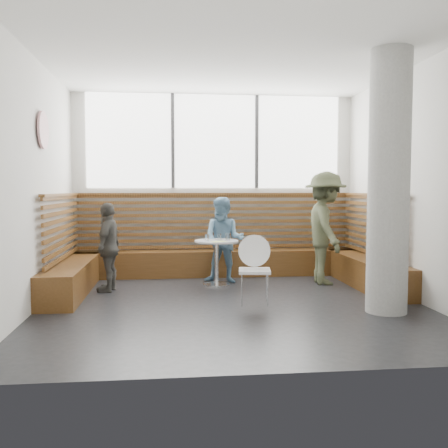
{
  "coord_description": "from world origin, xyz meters",
  "views": [
    {
      "loc": [
        -0.81,
        -6.45,
        1.52
      ],
      "look_at": [
        0.0,
        1.0,
        1.0
      ],
      "focal_mm": 40.0,
      "sensor_mm": 36.0,
      "label": 1
    }
  ],
  "objects": [
    {
      "name": "concrete_column",
      "position": [
        1.85,
        -0.6,
        1.6
      ],
      "size": [
        0.5,
        0.5,
        3.2
      ],
      "primitive_type": "cylinder",
      "color": "gray",
      "rests_on": "ground"
    },
    {
      "name": "glass_mid",
      "position": [
        -0.04,
        1.36,
        0.77
      ],
      "size": [
        0.07,
        0.07,
        0.11
      ],
      "primitive_type": "cylinder",
      "color": "white",
      "rests_on": "cafe_table"
    },
    {
      "name": "glass_right",
      "position": [
        0.1,
        1.36,
        0.77
      ],
      "size": [
        0.07,
        0.07,
        0.11
      ],
      "primitive_type": "cylinder",
      "color": "white",
      "rests_on": "cafe_table"
    },
    {
      "name": "cafe_table",
      "position": [
        -0.08,
        1.37,
        0.51
      ],
      "size": [
        0.7,
        0.7,
        0.72
      ],
      "color": "silver",
      "rests_on": "ground"
    },
    {
      "name": "glass_left",
      "position": [
        -0.23,
        1.32,
        0.77
      ],
      "size": [
        0.06,
        0.06,
        0.1
      ],
      "primitive_type": "cylinder",
      "color": "white",
      "rests_on": "cafe_table"
    },
    {
      "name": "adult_man",
      "position": [
        1.67,
        1.31,
        0.9
      ],
      "size": [
        0.73,
        1.2,
        1.81
      ],
      "primitive_type": "imported",
      "rotation": [
        0.0,
        0.0,
        1.52
      ],
      "color": "#424830",
      "rests_on": "ground"
    },
    {
      "name": "plate_near",
      "position": [
        -0.18,
        1.45,
        0.72
      ],
      "size": [
        0.18,
        0.18,
        0.01
      ],
      "primitive_type": "cylinder",
      "color": "white",
      "rests_on": "cafe_table"
    },
    {
      "name": "child_back",
      "position": [
        0.06,
        1.57,
        0.7
      ],
      "size": [
        0.81,
        0.71,
        1.4
      ],
      "primitive_type": "imported",
      "rotation": [
        0.0,
        0.0,
        -0.31
      ],
      "color": "#6189A8",
      "rests_on": "ground"
    },
    {
      "name": "booth",
      "position": [
        0.0,
        1.77,
        0.41
      ],
      "size": [
        5.0,
        2.5,
        1.44
      ],
      "color": "#4A2D12",
      "rests_on": "ground"
    },
    {
      "name": "child_left",
      "position": [
        -1.72,
        1.09,
        0.66
      ],
      "size": [
        0.47,
        0.82,
        1.33
      ],
      "primitive_type": "imported",
      "rotation": [
        0.0,
        0.0,
        -1.77
      ],
      "color": "#494742",
      "rests_on": "ground"
    },
    {
      "name": "cafe_chair",
      "position": [
        0.3,
        0.08,
        0.53
      ],
      "size": [
        0.43,
        0.42,
        0.91
      ],
      "rotation": [
        0.0,
        0.0,
        -0.14
      ],
      "color": "white",
      "rests_on": "ground"
    },
    {
      "name": "plate_far",
      "position": [
        -0.02,
        1.54,
        0.72
      ],
      "size": [
        0.19,
        0.19,
        0.01
      ],
      "primitive_type": "cylinder",
      "color": "white",
      "rests_on": "cafe_table"
    },
    {
      "name": "wall_art",
      "position": [
        -2.46,
        0.4,
        2.3
      ],
      "size": [
        0.03,
        0.5,
        0.5
      ],
      "primitive_type": "cylinder",
      "rotation": [
        0.0,
        1.57,
        0.0
      ],
      "color": "white",
      "rests_on": "room"
    },
    {
      "name": "menu_card",
      "position": [
        -0.07,
        1.16,
        0.72
      ],
      "size": [
        0.26,
        0.22,
        0.0
      ],
      "primitive_type": "cube",
      "rotation": [
        0.0,
        0.0,
        0.36
      ],
      "color": "#A5C64C",
      "rests_on": "cafe_table"
    },
    {
      "name": "room",
      "position": [
        0.0,
        0.0,
        1.6
      ],
      "size": [
        5.0,
        5.0,
        3.2
      ],
      "color": "silver",
      "rests_on": "ground"
    }
  ]
}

